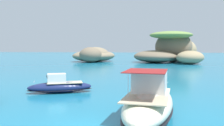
% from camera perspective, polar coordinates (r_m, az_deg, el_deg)
% --- Properties ---
extents(islet_large, '(23.55, 21.39, 9.42)m').
position_cam_1_polar(islet_large, '(76.80, 13.63, 3.16)').
color(islet_large, '#9E8966').
rests_on(islet_large, ground).
extents(islet_small, '(17.89, 19.13, 4.64)m').
position_cam_1_polar(islet_small, '(78.73, -4.18, 1.80)').
color(islet_small, '#84755B').
rests_on(islet_small, ground).
extents(motorboat_navy, '(6.76, 4.39, 1.93)m').
position_cam_1_polar(motorboat_navy, '(25.66, -12.00, -5.26)').
color(motorboat_navy, navy).
rests_on(motorboat_navy, ground).
extents(motorboat_cream, '(4.09, 10.56, 3.23)m').
position_cam_1_polar(motorboat_cream, '(16.71, 8.59, -8.72)').
color(motorboat_cream, beige).
rests_on(motorboat_cream, ground).
extents(channel_buoy, '(0.56, 0.56, 1.48)m').
position_cam_1_polar(channel_buoy, '(29.74, 9.02, -4.60)').
color(channel_buoy, green).
rests_on(channel_buoy, ground).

